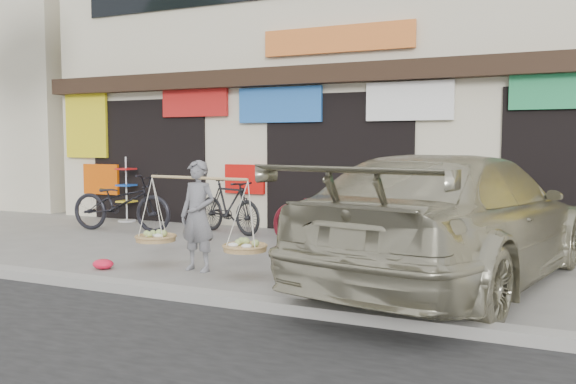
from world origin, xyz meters
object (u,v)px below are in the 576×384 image
at_px(suv, 455,219).
at_px(display_rack, 126,196).
at_px(street_vendor, 198,221).
at_px(bike_1, 229,206).
at_px(bike_2, 329,216).
at_px(bike_0, 121,202).

distance_m(suv, display_rack, 8.20).
xyz_separation_m(street_vendor, display_rack, (-4.32, 3.75, -0.11)).
xyz_separation_m(bike_1, suv, (4.66, -2.46, 0.27)).
xyz_separation_m(bike_2, suv, (2.26, -1.55, 0.24)).
bearing_deg(display_rack, street_vendor, -40.99).
relative_size(bike_0, display_rack, 1.52).
bearing_deg(bike_1, suv, -97.77).
bearing_deg(suv, display_rack, -10.47).
bearing_deg(bike_0, display_rack, 29.21).
bearing_deg(bike_1, bike_2, -90.63).
bearing_deg(bike_0, bike_2, -100.09).
relative_size(bike_0, bike_1, 1.24).
height_order(bike_0, suv, suv).
bearing_deg(bike_0, bike_1, -79.63).
distance_m(bike_0, bike_1, 2.17).
height_order(bike_0, bike_2, bike_0).
relative_size(suv, display_rack, 4.08).
height_order(bike_0, bike_1, bike_0).
relative_size(street_vendor, bike_2, 0.98).
distance_m(bike_0, bike_2, 4.49).
bearing_deg(bike_0, street_vendor, -133.03).
height_order(street_vendor, bike_0, street_vendor).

